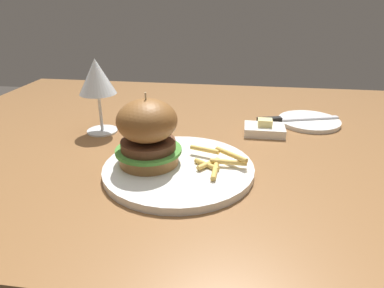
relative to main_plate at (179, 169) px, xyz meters
The scene contains 8 objects.
dining_table 0.21m from the main_plate, 83.63° to the left, with size 1.35×0.95×0.74m.
main_plate is the anchor object (origin of this frame).
burger_sandwich 0.09m from the main_plate, behind, with size 0.12×0.12×0.13m.
fries_pile 0.07m from the main_plate, ahead, with size 0.11×0.11×0.02m.
wine_glass 0.30m from the main_plate, 141.32° to the left, with size 0.08×0.08×0.17m.
bread_plate 0.41m from the main_plate, 47.23° to the left, with size 0.15×0.15×0.01m, color white.
table_knife 0.37m from the main_plate, 51.26° to the left, with size 0.20×0.07×0.01m.
butter_dish 0.26m from the main_plate, 52.29° to the left, with size 0.09×0.06×0.04m.
Camera 1 is at (0.08, -0.72, 1.04)m, focal length 32.00 mm.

